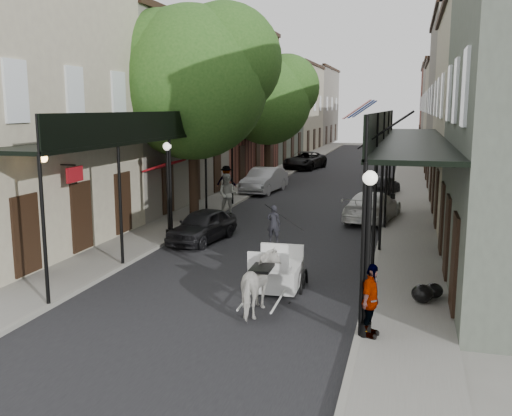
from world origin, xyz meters
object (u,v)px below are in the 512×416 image
Objects in this scene: horse at (261,284)px; car_right_near at (372,206)px; car_left_mid at (264,180)px; tree_far at (273,97)px; pedestrian_sidewalk_right at (370,301)px; car_left_far at (305,160)px; lamppost_left at (168,188)px; pedestrian_sidewalk_left at (226,181)px; pedestrian_walking at (228,194)px; car_left_near at (202,226)px; lamppost_right_near at (367,252)px; car_right_far at (382,185)px; carriage at (279,252)px; tree_near at (202,77)px; lamppost_right_far at (394,164)px.

horse is 13.03m from car_right_near.
tree_far is at bearing 103.53° from car_left_mid.
pedestrian_sidewalk_right is 35.92m from car_left_far.
pedestrian_sidewalk_left is at bearing 95.24° from lamppost_left.
pedestrian_walking reaches higher than car_left_near.
lamppost_left is at bearing 135.71° from lamppost_right_near.
pedestrian_walking is 6.87m from car_right_near.
car_right_far is at bearing 39.87° from pedestrian_walking.
lamppost_left reaches higher than car_left_near.
car_right_near is (-0.74, 13.96, -1.37)m from lamppost_right_near.
tree_far is at bearing 107.68° from lamppost_right_near.
carriage reaches higher than car_left_mid.
tree_near is 13.67m from car_right_far.
tree_near is at bearing 91.34° from lamppost_left.
lamppost_right_far is 0.79× the size of car_right_near.
lamppost_right_near is 21.95m from car_right_far.
lamppost_right_near is at bearing -44.29° from lamppost_left.
car_left_mid is at bearing 104.10° from carriage.
car_left_near is at bearing -80.09° from car_left_mid.
tree_far reaches higher than pedestrian_sidewalk_left.
lamppost_right_far reaches higher than car_left_mid.
pedestrian_sidewalk_right is 21.91m from car_right_far.
lamppost_right_near is at bearing -72.32° from tree_far.
carriage reaches higher than pedestrian_sidewalk_left.
pedestrian_sidewalk_right is at bearing -63.64° from car_left_mid.
car_left_far is (-0.10, 21.40, -0.27)m from pedestrian_walking.
car_right_far is (2.06, 18.44, -0.37)m from carriage.
horse is 20.74m from car_left_mid.
pedestrian_walking is 0.55× the size of car_right_far.
car_left_near is (1.46, -4.11, -5.86)m from tree_near.
pedestrian_walking is 0.54× the size of car_left_near.
car_left_near is at bearing 54.14° from car_right_near.
car_left_mid is at bearing -35.96° from car_right_near.
tree_near is at bearing -87.64° from car_left_mid.
tree_far is 4.76× the size of horse.
car_right_far is (6.16, 13.82, -0.01)m from car_left_near.
lamppost_right_far reaches higher than pedestrian_sidewalk_right.
lamppost_right_far is 1.86× the size of pedestrian_walking.
car_left_mid is (-7.70, 21.19, -1.30)m from lamppost_right_near.
pedestrian_sidewalk_right reaches higher than car_left_near.
tree_far is 1.64× the size of car_left_far.
carriage is 1.43× the size of pedestrian_sidewalk_left.
pedestrian_walking is (0.70, 1.48, -5.49)m from tree_near.
horse is 1.01× the size of pedestrian_sidewalk_left.
lamppost_right_near is 22.58m from car_left_mid.
pedestrian_walking is 4.73m from pedestrian_sidewalk_left.
lamppost_left reaches higher than pedestrian_sidewalk_right.
horse is at bearing -98.05° from lamppost_right_far.
pedestrian_walking is (-7.60, -6.34, -1.05)m from lamppost_right_far.
tree_near is at bearing -89.81° from tree_far.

